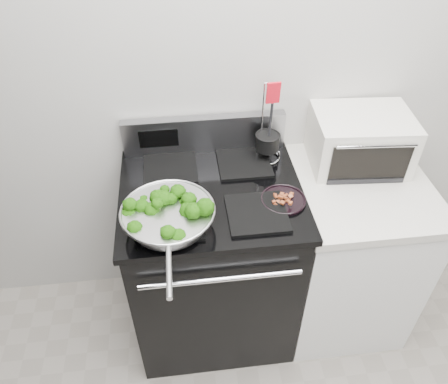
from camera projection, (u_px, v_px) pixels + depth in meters
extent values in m
cube|color=#BBB8B1|center=(270.00, 65.00, 1.90)|extent=(4.00, 0.02, 2.70)
cube|color=black|center=(213.00, 264.00, 2.20)|extent=(0.76, 0.66, 0.92)
cube|color=black|center=(211.00, 193.00, 1.89)|extent=(0.79, 0.69, 0.03)
cube|color=#99999E|center=(204.00, 134.00, 2.05)|extent=(0.76, 0.05, 0.18)
cube|color=black|center=(173.00, 220.00, 1.73)|extent=(0.24, 0.24, 0.01)
cube|color=black|center=(257.00, 213.00, 1.76)|extent=(0.24, 0.24, 0.01)
cube|color=black|center=(170.00, 168.00, 1.99)|extent=(0.24, 0.24, 0.01)
cube|color=black|center=(244.00, 163.00, 2.02)|extent=(0.24, 0.24, 0.01)
cube|color=white|center=(343.00, 254.00, 2.28)|extent=(0.60, 0.66, 0.88)
cube|color=beige|center=(362.00, 187.00, 1.98)|extent=(0.62, 0.68, 0.04)
torus|color=silver|center=(168.00, 210.00, 1.66)|extent=(0.37, 0.37, 0.01)
cylinder|color=silver|center=(169.00, 271.00, 1.45)|extent=(0.02, 0.22, 0.02)
cylinder|color=black|center=(283.00, 200.00, 1.83)|extent=(0.19, 0.19, 0.01)
cylinder|color=black|center=(267.00, 142.00, 2.00)|extent=(0.11, 0.11, 0.07)
cylinder|color=black|center=(269.00, 125.00, 1.94)|extent=(0.01, 0.01, 0.24)
cube|color=red|center=(271.00, 91.00, 1.83)|extent=(0.06, 0.01, 0.10)
cube|color=white|center=(360.00, 140.00, 2.00)|extent=(0.46, 0.36, 0.25)
cube|color=black|center=(373.00, 163.00, 1.89)|extent=(0.35, 0.03, 0.17)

